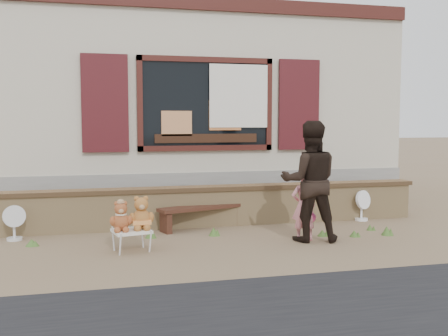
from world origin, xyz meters
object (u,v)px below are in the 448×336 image
object	(u,v)px
bench	(202,212)
teddy_bear_right	(141,212)
teddy_bear_left	(121,216)
adult	(310,181)
child	(304,206)
folding_chair	(131,232)

from	to	relation	value
bench	teddy_bear_right	size ratio (longest dim) A/B	3.26
teddy_bear_left	adult	size ratio (longest dim) A/B	0.23
teddy_bear_left	child	world-z (taller)	child
teddy_bear_left	teddy_bear_right	bearing A→B (deg)	0.00
bench	teddy_bear_left	bearing A→B (deg)	-154.44
teddy_bear_left	teddy_bear_right	xyz separation A→B (m)	(0.27, 0.06, 0.03)
bench	folding_chair	world-z (taller)	bench
bench	child	distance (m)	1.76
teddy_bear_left	teddy_bear_right	distance (m)	0.28
teddy_bear_left	child	distance (m)	2.63
child	folding_chair	bearing A→B (deg)	5.03
folding_chair	adult	bearing A→B (deg)	-11.16
folding_chair	adult	size ratio (longest dim) A/B	0.32
bench	teddy_bear_right	distance (m)	1.63
folding_chair	teddy_bear_right	xyz separation A→B (m)	(0.14, 0.03, 0.26)
bench	folding_chair	distance (m)	1.73
teddy_bear_right	bench	bearing A→B (deg)	36.78
child	adult	world-z (taller)	adult
teddy_bear_right	child	bearing A→B (deg)	-11.16
folding_chair	teddy_bear_right	world-z (taller)	teddy_bear_right
child	adult	distance (m)	0.37
folding_chair	child	xyz separation A→B (m)	(2.49, 0.05, 0.24)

